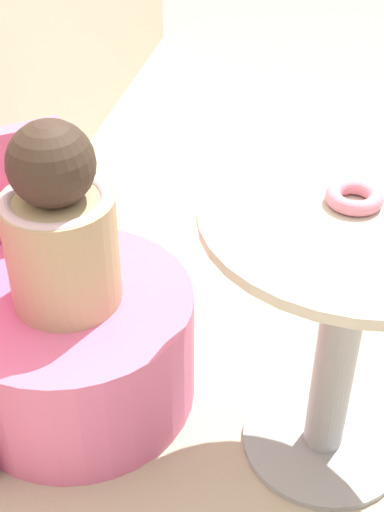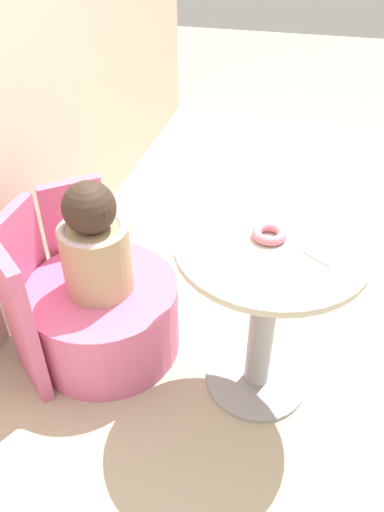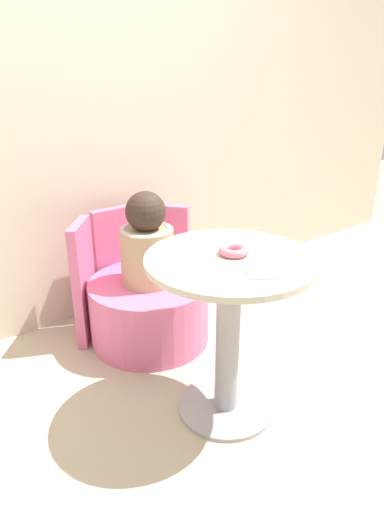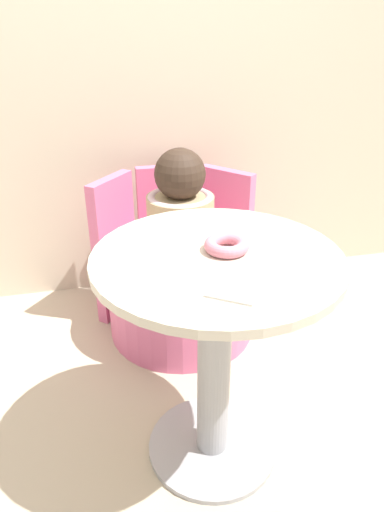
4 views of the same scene
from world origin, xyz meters
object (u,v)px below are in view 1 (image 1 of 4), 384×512
(round_table, at_px, (345,299))
(donut, at_px, (354,197))
(tub_chair, at_px, (75,346))
(child_figure, at_px, (59,226))

(round_table, xyz_separation_m, donut, (0.03, 0.01, 0.25))
(round_table, bearing_deg, tub_chair, 86.36)
(tub_chair, bearing_deg, donut, -91.19)
(tub_chair, distance_m, child_figure, 0.39)
(round_table, xyz_separation_m, child_figure, (0.04, 0.68, 0.07))
(child_figure, xyz_separation_m, donut, (-0.01, -0.67, 0.17))
(round_table, relative_size, donut, 6.03)
(child_figure, relative_size, donut, 4.09)
(round_table, distance_m, tub_chair, 0.75)
(round_table, bearing_deg, child_figure, 86.36)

